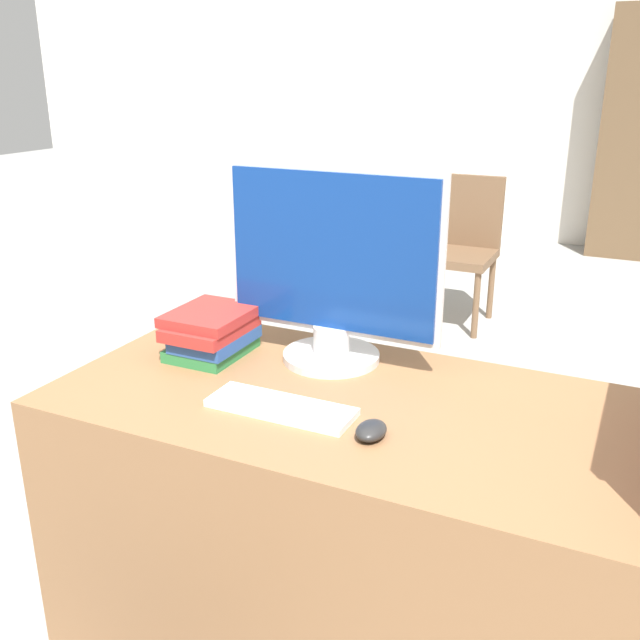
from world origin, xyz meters
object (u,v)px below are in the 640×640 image
object	(u,v)px
mouse	(371,430)
far_chair	(459,242)
keyboard	(281,407)
book_stack	(212,332)
monitor	(332,270)

from	to	relation	value
mouse	far_chair	distance (m)	2.96
keyboard	far_chair	size ratio (longest dim) A/B	0.38
book_stack	monitor	bearing A→B (deg)	19.06
keyboard	mouse	distance (m)	0.22
monitor	far_chair	xyz separation A→B (m)	(-0.33, 2.55, -0.51)
monitor	book_stack	bearing A→B (deg)	-160.94
monitor	mouse	bearing A→B (deg)	-54.32
book_stack	far_chair	world-z (taller)	book_stack
keyboard	far_chair	world-z (taller)	far_chair
far_chair	mouse	bearing A→B (deg)	-133.63
keyboard	book_stack	world-z (taller)	book_stack
keyboard	far_chair	xyz separation A→B (m)	(-0.35, 2.86, -0.28)
keyboard	mouse	bearing A→B (deg)	-6.97
monitor	mouse	size ratio (longest dim) A/B	6.65
mouse	keyboard	bearing A→B (deg)	173.03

